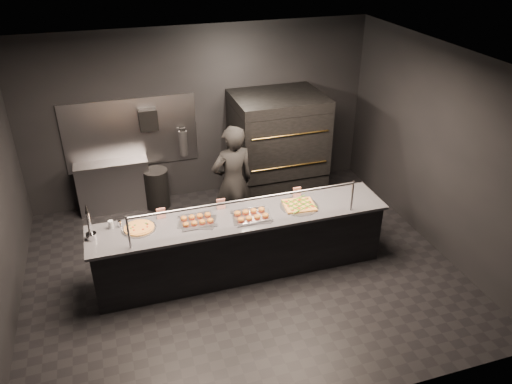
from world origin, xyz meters
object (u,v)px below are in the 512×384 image
slider_tray_b (251,215)px  trash_bin (157,188)px  towel_dispenser (148,119)px  prep_shelf (114,186)px  square_pizza (299,205)px  round_pizza (139,228)px  pizza_oven (277,148)px  fire_extinguisher (183,143)px  beer_tap (90,229)px  service_counter (241,244)px  slider_tray_a (197,220)px  worker (233,183)px

slider_tray_b → trash_bin: bearing=114.3°
towel_dispenser → prep_shelf: bearing=-174.3°
square_pizza → trash_bin: (-1.75, 2.20, -0.59)m
round_pizza → pizza_oven: bearing=35.3°
fire_extinguisher → trash_bin: 0.92m
round_pizza → prep_shelf: bearing=96.3°
prep_shelf → towel_dispenser: bearing=5.7°
fire_extinguisher → beer_tap: 2.84m
service_counter → square_pizza: 0.97m
prep_shelf → round_pizza: (0.24, -2.23, 0.49)m
service_counter → square_pizza: size_ratio=7.60×
towel_dispenser → slider_tray_a: 2.46m
round_pizza → fire_extinguisher: bearing=66.5°
round_pizza → worker: 1.73m
square_pizza → trash_bin: bearing=128.5°
fire_extinguisher → service_counter: bearing=-81.7°
pizza_oven → beer_tap: 3.65m
prep_shelf → worker: bearing=-38.1°
trash_bin → service_counter: bearing=-67.7°
fire_extinguisher → beer_tap: beer_tap is taller
pizza_oven → fire_extinguisher: bearing=162.1°
worker → slider_tray_b: bearing=80.0°
fire_extinguisher → beer_tap: bearing=-124.3°
fire_extinguisher → worker: bearing=-71.2°
service_counter → pizza_oven: size_ratio=2.15×
pizza_oven → square_pizza: bearing=-100.4°
pizza_oven → round_pizza: 3.13m
beer_tap → round_pizza: bearing=4.0°
fire_extinguisher → worker: 1.54m
pizza_oven → fire_extinguisher: (-1.55, 0.50, 0.09)m
beer_tap → trash_bin: beer_tap is taller
slider_tray_b → square_pizza: 0.73m
slider_tray_b → trash_bin: 2.56m
prep_shelf → square_pizza: size_ratio=2.22×
slider_tray_a → fire_extinguisher: bearing=84.0°
beer_tap → slider_tray_b: (2.08, -0.13, -0.11)m
slider_tray_b → towel_dispenser: bearing=112.6°
prep_shelf → square_pizza: (2.45, -2.32, 0.49)m
trash_bin → fire_extinguisher: bearing=20.3°
slider_tray_a → trash_bin: bearing=97.8°
pizza_oven → slider_tray_a: (-1.80, -1.87, -0.02)m
service_counter → beer_tap: (-1.95, 0.05, 0.60)m
beer_tap → square_pizza: (2.80, -0.05, -0.13)m
square_pizza → trash_bin: size_ratio=0.77×
pizza_oven → fire_extinguisher: pizza_oven is taller
service_counter → prep_shelf: (-1.60, 2.32, -0.01)m
prep_shelf → towel_dispenser: 1.31m
service_counter → slider_tray_b: 0.51m
prep_shelf → round_pizza: bearing=-83.7°
towel_dispenser → worker: worker is taller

